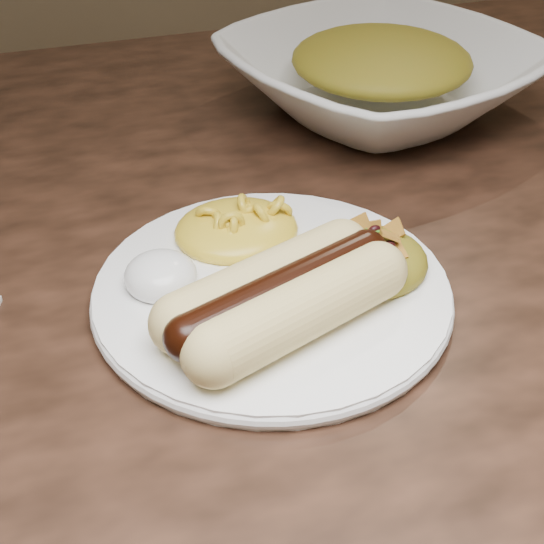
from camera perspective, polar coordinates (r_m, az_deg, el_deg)
name	(u,v)px	position (r m, az deg, el deg)	size (l,w,h in m)	color
table	(172,319)	(0.67, -7.51, -3.51)	(1.60, 0.90, 0.75)	#482A1C
plate	(272,291)	(0.53, 0.00, -1.43)	(0.25, 0.25, 0.01)	white
hotdog	(283,295)	(0.48, 0.87, -1.74)	(0.15, 0.12, 0.04)	#EBD27D
mac_and_cheese	(236,214)	(0.57, -2.73, 4.37)	(0.10, 0.09, 0.04)	#FFE644
sour_cream	(160,267)	(0.52, -8.46, 0.36)	(0.05, 0.05, 0.03)	white
taco_salad	(369,251)	(0.54, 7.30, 1.56)	(0.09, 0.08, 0.04)	#B26211
serving_bowl	(380,77)	(0.80, 8.14, 14.31)	(0.30, 0.30, 0.07)	white
bowl_filling	(381,64)	(0.80, 8.22, 15.21)	(0.18, 0.18, 0.04)	#B26211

